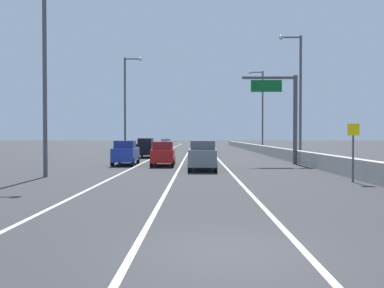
% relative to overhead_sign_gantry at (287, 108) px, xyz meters
% --- Properties ---
extents(ground_plane, '(320.00, 320.00, 0.00)m').
position_rel_overhead_sign_gantry_xyz_m(ground_plane, '(-6.89, 38.44, -4.73)').
color(ground_plane, '#2D2D30').
extents(lane_stripe_left, '(0.16, 130.00, 0.00)m').
position_rel_overhead_sign_gantry_xyz_m(lane_stripe_left, '(-12.39, 29.44, -4.73)').
color(lane_stripe_left, silver).
rests_on(lane_stripe_left, ground_plane).
extents(lane_stripe_center, '(0.16, 130.00, 0.00)m').
position_rel_overhead_sign_gantry_xyz_m(lane_stripe_center, '(-8.89, 29.44, -4.73)').
color(lane_stripe_center, silver).
rests_on(lane_stripe_center, ground_plane).
extents(lane_stripe_right, '(0.16, 130.00, 0.00)m').
position_rel_overhead_sign_gantry_xyz_m(lane_stripe_right, '(-5.39, 29.44, -4.73)').
color(lane_stripe_right, silver).
rests_on(lane_stripe_right, ground_plane).
extents(jersey_barrier_right, '(0.60, 120.00, 1.10)m').
position_rel_overhead_sign_gantry_xyz_m(jersey_barrier_right, '(1.34, 14.44, -4.18)').
color(jersey_barrier_right, '#B2ADA3').
rests_on(jersey_barrier_right, ground_plane).
extents(overhead_sign_gantry, '(4.68, 0.36, 7.50)m').
position_rel_overhead_sign_gantry_xyz_m(overhead_sign_gantry, '(0.00, 0.00, 0.00)').
color(overhead_sign_gantry, '#47474C').
rests_on(overhead_sign_gantry, ground_plane).
extents(speed_advisory_sign, '(0.60, 0.11, 3.00)m').
position_rel_overhead_sign_gantry_xyz_m(speed_advisory_sign, '(0.44, -13.16, -2.96)').
color(speed_advisory_sign, '#4C4C51').
rests_on(speed_advisory_sign, ground_plane).
extents(lamp_post_right_second, '(2.14, 0.44, 11.68)m').
position_rel_overhead_sign_gantry_xyz_m(lamp_post_right_second, '(1.74, 3.07, 1.88)').
color(lamp_post_right_second, '#4C4C51').
rests_on(lamp_post_right_second, ground_plane).
extents(lamp_post_right_third, '(2.14, 0.44, 11.68)m').
position_rel_overhead_sign_gantry_xyz_m(lamp_post_right_third, '(1.55, 22.90, 1.88)').
color(lamp_post_right_third, '#4C4C51').
rests_on(lamp_post_right_third, ground_plane).
extents(lamp_post_left_near, '(2.14, 0.44, 11.68)m').
position_rel_overhead_sign_gantry_xyz_m(lamp_post_left_near, '(-16.15, -10.76, 1.88)').
color(lamp_post_left_near, '#4C4C51').
rests_on(lamp_post_left_near, ground_plane).
extents(lamp_post_left_mid, '(2.14, 0.44, 11.68)m').
position_rel_overhead_sign_gantry_xyz_m(lamp_post_left_mid, '(-15.85, 13.04, 1.88)').
color(lamp_post_left_mid, '#4C4C51').
rests_on(lamp_post_left_mid, ground_plane).
extents(car_blue_0, '(1.96, 4.67, 2.00)m').
position_rel_overhead_sign_gantry_xyz_m(car_blue_0, '(-13.44, -1.12, -3.73)').
color(car_blue_0, '#1E389E').
rests_on(car_blue_0, ground_plane).
extents(car_red_1, '(1.92, 4.48, 1.93)m').
position_rel_overhead_sign_gantry_xyz_m(car_red_1, '(-10.27, -2.06, -3.76)').
color(car_red_1, red).
rests_on(car_red_1, ground_plane).
extents(car_silver_2, '(1.91, 4.07, 1.91)m').
position_rel_overhead_sign_gantry_xyz_m(car_silver_2, '(-13.41, 40.74, -3.77)').
color(car_silver_2, '#B7B7BC').
rests_on(car_silver_2, ground_plane).
extents(car_gray_3, '(2.07, 4.84, 2.05)m').
position_rel_overhead_sign_gantry_xyz_m(car_gray_3, '(-7.15, -6.04, -3.70)').
color(car_gray_3, slate).
rests_on(car_gray_3, ground_plane).
extents(car_black_4, '(1.77, 4.76, 2.14)m').
position_rel_overhead_sign_gantry_xyz_m(car_black_4, '(-13.23, 10.37, -3.66)').
color(car_black_4, black).
rests_on(car_black_4, ground_plane).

